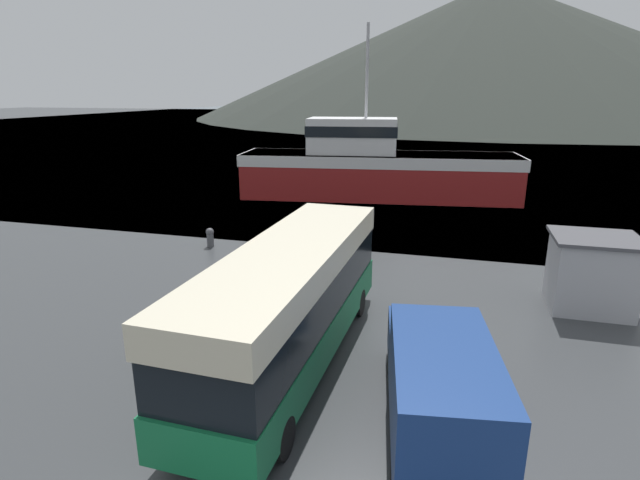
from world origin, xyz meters
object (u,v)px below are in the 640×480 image
Objects in this scene: tour_bus at (291,299)px; dock_kiosk at (591,273)px; storage_bin at (182,322)px; delivery_van at (439,381)px; fishing_boat at (375,166)px.

dock_kiosk is at bearing 36.84° from tour_bus.
dock_kiosk is at bearing 25.00° from storage_bin.
tour_bus is at bearing 145.45° from delivery_van.
tour_bus is 0.53× the size of fishing_boat.
dock_kiosk is (8.75, 6.18, -0.59)m from tour_bus.
dock_kiosk reaches higher than delivery_van.
storage_bin is 0.51× the size of dock_kiosk.
dock_kiosk is (10.31, -17.03, -0.88)m from fishing_boat.
tour_bus is at bearing -6.38° from storage_bin.
storage_bin is at bearing -155.00° from dock_kiosk.
tour_bus is 3.68× the size of dock_kiosk.
delivery_van reaches higher than storage_bin.
dock_kiosk is at bearing 50.87° from delivery_van.
tour_bus is 4.49m from delivery_van.
fishing_boat reaches higher than delivery_van.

